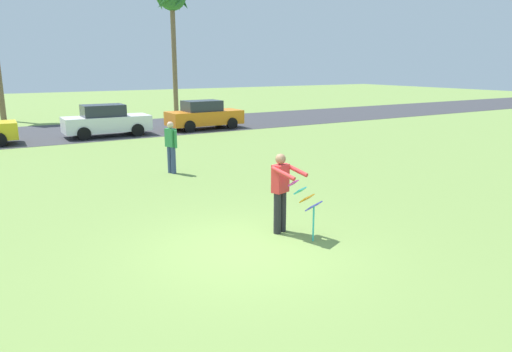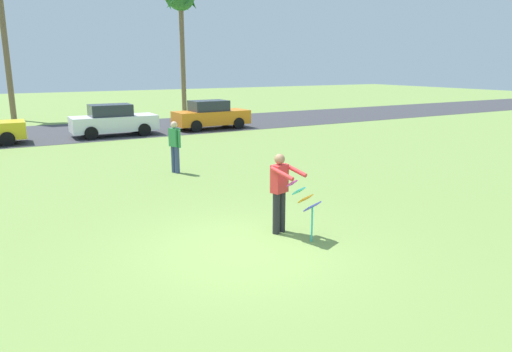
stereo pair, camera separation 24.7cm
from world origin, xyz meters
name	(u,v)px [view 1 (the left image)]	position (x,y,z in m)	size (l,w,h in m)	color
ground_plane	(247,250)	(0.00, 0.00, 0.00)	(120.00, 120.00, 0.00)	olive
road_strip	(69,133)	(0.00, 19.16, 0.01)	(120.00, 8.00, 0.01)	#38383D
person_kite_flyer	(281,190)	(1.12, 0.49, 0.95)	(0.69, 0.75, 1.73)	#26262B
kite_held	(307,201)	(1.33, -0.14, 0.84)	(0.60, 0.72, 1.22)	#D83399
parked_car_white	(106,121)	(1.45, 16.76, 0.77)	(4.22, 1.87, 1.60)	white
parked_car_orange	(204,115)	(6.87, 16.76, 0.77)	(4.23, 1.89, 1.60)	orange
palm_tree_centre_far	(172,2)	(9.42, 27.42, 8.05)	(2.58, 2.71, 9.55)	brown
person_walker_near	(171,146)	(1.21, 7.14, 0.93)	(0.33, 0.54, 1.73)	#384772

